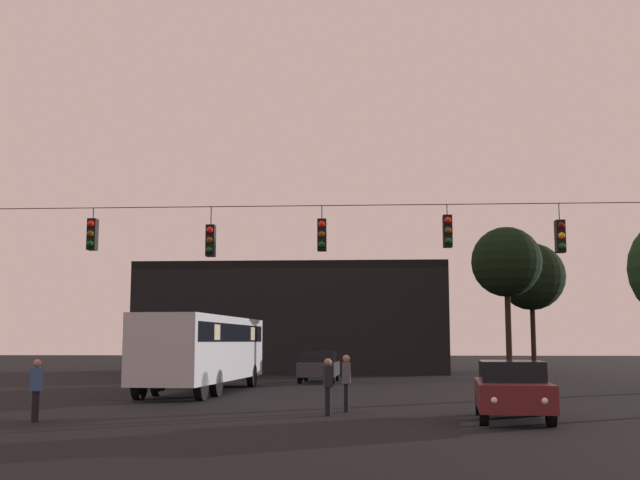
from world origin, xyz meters
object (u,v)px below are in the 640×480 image
at_px(pedestrian_crossing_center, 36,387).
at_px(pedestrian_crossing_right, 346,380).
at_px(city_bus, 204,345).
at_px(tree_right_far, 531,277).
at_px(tree_behind_building, 506,262).
at_px(pedestrian_crossing_left, 328,383).
at_px(car_far_left, 319,366).
at_px(car_near_right, 512,389).

relative_size(pedestrian_crossing_center, pedestrian_crossing_right, 0.96).
bearing_deg(city_bus, tree_right_far, 50.85).
relative_size(tree_behind_building, tree_right_far, 0.97).
relative_size(pedestrian_crossing_left, pedestrian_crossing_center, 0.99).
bearing_deg(tree_right_far, pedestrian_crossing_right, -111.14).
height_order(pedestrian_crossing_left, pedestrian_crossing_right, pedestrian_crossing_right).
bearing_deg(car_far_left, car_near_right, -71.93).
height_order(car_near_right, tree_right_far, tree_right_far).
xyz_separation_m(car_far_left, tree_behind_building, (10.08, 3.71, 5.52)).
distance_m(pedestrian_crossing_center, pedestrian_crossing_right, 8.49).
bearing_deg(car_far_left, pedestrian_crossing_right, -83.84).
relative_size(car_far_left, tree_behind_building, 0.53).
xyz_separation_m(car_far_left, pedestrian_crossing_right, (1.80, -16.72, 0.13)).
height_order(pedestrian_crossing_center, pedestrian_crossing_right, pedestrian_crossing_right).
relative_size(car_far_left, pedestrian_crossing_left, 2.80).
relative_size(car_far_left, tree_right_far, 0.52).
bearing_deg(tree_behind_building, tree_right_far, 70.88).
relative_size(car_near_right, pedestrian_crossing_right, 2.73).
xyz_separation_m(car_near_right, pedestrian_crossing_right, (-4.36, 2.17, 0.13)).
height_order(city_bus, pedestrian_crossing_center, city_bus).
distance_m(pedestrian_crossing_right, tree_behind_building, 22.70).
relative_size(city_bus, car_near_right, 2.50).
distance_m(pedestrian_crossing_left, tree_behind_building, 23.96).
bearing_deg(tree_behind_building, pedestrian_crossing_left, -112.03).
xyz_separation_m(pedestrian_crossing_left, pedestrian_crossing_center, (-7.34, -2.12, 0.01)).
bearing_deg(pedestrian_crossing_center, car_far_left, 73.30).
bearing_deg(car_far_left, tree_behind_building, 20.22).
height_order(city_bus, car_near_right, city_bus).
bearing_deg(car_far_left, pedestrian_crossing_left, -85.77).
relative_size(city_bus, pedestrian_crossing_right, 6.82).
distance_m(car_far_left, tree_right_far, 19.42).
xyz_separation_m(city_bus, car_far_left, (4.13, 8.38, -1.07)).
bearing_deg(tree_right_far, tree_behind_building, -109.12).
distance_m(pedestrian_crossing_center, tree_behind_building, 29.20).
bearing_deg(car_far_left, tree_right_far, 44.41).
bearing_deg(city_bus, pedestrian_crossing_center, -99.18).
xyz_separation_m(pedestrian_crossing_left, pedestrian_crossing_right, (0.48, 1.20, 0.05)).
relative_size(pedestrian_crossing_left, tree_right_far, 0.18).
height_order(car_near_right, pedestrian_crossing_right, pedestrian_crossing_right).
xyz_separation_m(pedestrian_crossing_center, tree_behind_building, (16.09, 23.75, 5.44)).
bearing_deg(tree_behind_building, pedestrian_crossing_right, -112.05).
bearing_deg(tree_right_far, pedestrian_crossing_center, -120.29).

